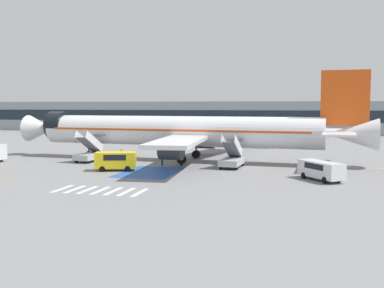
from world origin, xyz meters
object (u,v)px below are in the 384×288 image
at_px(fuel_tanker, 243,137).
at_px(ground_crew_2, 181,158).
at_px(ground_crew_1, 122,154).
at_px(ground_crew_0, 162,158).
at_px(boarding_stairs_aft, 232,159).
at_px(boarding_stairs_forward, 90,154).
at_px(terminal_building, 194,117).
at_px(airliner, 181,131).
at_px(service_van_3, 116,160).
at_px(service_van_1, 321,169).

relative_size(fuel_tanker, ground_crew_2, 6.11).
relative_size(fuel_tanker, ground_crew_1, 5.83).
distance_m(ground_crew_0, ground_crew_1, 7.14).
bearing_deg(boarding_stairs_aft, boarding_stairs_forward, -180.00).
bearing_deg(terminal_building, fuel_tanker, -65.53).
distance_m(airliner, ground_crew_0, 6.29).
bearing_deg(boarding_stairs_aft, ground_crew_1, 174.20).
height_order(fuel_tanker, service_van_3, fuel_tanker).
distance_m(airliner, ground_crew_2, 6.08).
bearing_deg(fuel_tanker, airliner, -10.12).
height_order(boarding_stairs_forward, boarding_stairs_aft, boarding_stairs_forward).
bearing_deg(service_van_1, ground_crew_0, -56.64).
height_order(airliner, boarding_stairs_aft, airliner).
bearing_deg(airliner, terminal_building, 16.05).
distance_m(ground_crew_0, ground_crew_2, 2.35).
distance_m(airliner, fuel_tanker, 21.71).
bearing_deg(fuel_tanker, terminal_building, -151.06).
height_order(airliner, ground_crew_0, airliner).
bearing_deg(ground_crew_0, boarding_stairs_forward, 47.45).
height_order(boarding_stairs_forward, ground_crew_1, boarding_stairs_forward).
relative_size(boarding_stairs_forward, ground_crew_1, 3.08).
bearing_deg(fuel_tanker, boarding_stairs_aft, 9.11).
distance_m(fuel_tanker, ground_crew_2, 26.35).
bearing_deg(ground_crew_1, service_van_1, -156.00).
height_order(airliner, fuel_tanker, airliner).
distance_m(boarding_stairs_aft, ground_crew_1, 15.12).
bearing_deg(service_van_1, terminal_building, -104.73).
bearing_deg(ground_crew_2, service_van_1, -23.35).
relative_size(boarding_stairs_aft, ground_crew_2, 3.22).
bearing_deg(service_van_1, ground_crew_1, -58.07).
bearing_deg(ground_crew_0, fuel_tanker, -46.69).
bearing_deg(boarding_stairs_aft, airliner, 150.15).
relative_size(ground_crew_0, ground_crew_2, 1.00).
relative_size(fuel_tanker, service_van_1, 1.98).
xyz_separation_m(service_van_3, ground_crew_1, (-2.70, 8.08, -0.24)).
bearing_deg(ground_crew_1, fuel_tanker, -73.85).
relative_size(boarding_stairs_forward, terminal_building, 0.04).
height_order(service_van_3, terminal_building, terminal_building).
distance_m(ground_crew_1, ground_crew_2, 9.19).
relative_size(service_van_1, ground_crew_1, 2.94).
xyz_separation_m(service_van_3, ground_crew_2, (6.10, 5.47, -0.29)).
xyz_separation_m(boarding_stairs_aft, service_van_3, (-12.21, -5.58, 0.25)).
xyz_separation_m(airliner, boarding_stairs_forward, (-11.26, -3.78, -2.88)).
relative_size(airliner, boarding_stairs_forward, 8.99).
bearing_deg(boarding_stairs_aft, fuel_tanker, 98.38).
distance_m(service_van_1, service_van_3, 22.02).
bearing_deg(fuel_tanker, ground_crew_0, -9.01).
xyz_separation_m(boarding_stairs_aft, ground_crew_2, (-6.11, -0.11, -0.04)).
relative_size(ground_crew_1, terminal_building, 0.01).
height_order(airliner, ground_crew_1, airliner).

